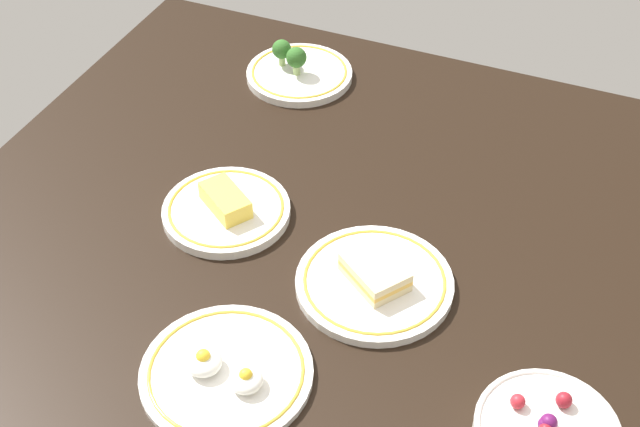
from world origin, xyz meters
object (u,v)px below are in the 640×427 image
Objects in this scene: plate_sandwich at (375,281)px; plate_broccoli at (298,71)px; plate_eggs at (229,373)px; plate_cheese at (226,209)px.

plate_sandwich is 1.14× the size of plate_broccoli.
plate_cheese is (-14.61, 27.68, 0.33)cm from plate_eggs.
plate_cheese is (-26.51, 5.37, 0.03)cm from plate_sandwich.
plate_broccoli reaches higher than plate_eggs.
plate_sandwich is (11.90, 22.31, 0.30)cm from plate_eggs.
plate_broccoli reaches higher than plate_sandwich.
plate_broccoli reaches higher than plate_cheese.
plate_broccoli is at bearing 106.40° from plate_eggs.
plate_cheese is (5.15, -39.43, -0.16)cm from plate_broccoli.
plate_sandwich is at bearing -11.46° from plate_cheese.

